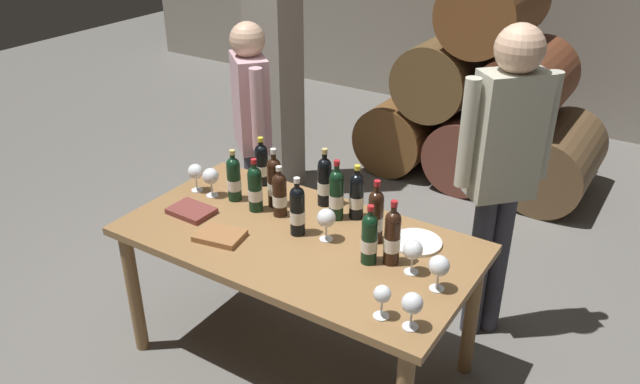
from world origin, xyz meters
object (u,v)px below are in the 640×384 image
dining_table (298,252)px  wine_glass_2 (439,266)px  wine_bottle_6 (336,194)px  wine_bottle_4 (274,182)px  wine_bottle_5 (234,178)px  wine_bottle_7 (297,210)px  wine_bottle_9 (262,164)px  wine_bottle_0 (392,237)px  wine_bottle_8 (280,194)px  wine_glass_0 (412,304)px  serving_plate (416,242)px  wine_glass_1 (195,172)px  wine_bottle_3 (369,238)px  wine_bottle_2 (376,216)px  taster_seated_left (252,123)px  wine_bottle_10 (357,195)px  leather_ledger (220,236)px  wine_glass_6 (326,219)px  tasting_notebook (192,211)px  sommelier_presenting (503,161)px  wine_bottle_11 (324,181)px  wine_bottle_1 (255,188)px  wine_glass_4 (211,177)px  wine_glass_5 (413,251)px  wine_glass_3 (382,295)px

dining_table → wine_glass_2: size_ratio=10.46×
dining_table → wine_bottle_6: bearing=75.4°
wine_bottle_4 → wine_bottle_5: wine_bottle_4 is taller
wine_bottle_7 → wine_bottle_9: 0.57m
wine_bottle_0 → wine_bottle_8: bearing=172.9°
wine_glass_0 → serving_plate: bearing=112.7°
wine_bottle_7 → wine_glass_1: (-0.71, 0.07, -0.02)m
wine_bottle_4 → wine_glass_2: wine_bottle_4 is taller
wine_bottle_3 → wine_bottle_5: size_ratio=1.01×
wine_bottle_2 → taster_seated_left: (-1.16, 0.56, 0.03)m
wine_bottle_5 → wine_bottle_10: wine_bottle_10 is taller
leather_ledger → wine_bottle_6: bearing=41.1°
wine_glass_6 → tasting_notebook: (-0.71, -0.16, -0.10)m
wine_glass_1 → wine_bottle_0: bearing=-2.6°
wine_bottle_6 → serving_plate: 0.46m
wine_bottle_9 → tasting_notebook: 0.48m
wine_bottle_6 → serving_plate: size_ratio=1.32×
wine_glass_6 → wine_bottle_4: bearing=160.4°
wine_bottle_8 → sommelier_presenting: sommelier_presenting is taller
wine_bottle_5 → wine_bottle_6: bearing=12.2°
serving_plate → wine_bottle_7: bearing=-156.8°
wine_bottle_9 → wine_glass_0: (1.22, -0.67, -0.01)m
dining_table → wine_bottle_10: 0.40m
wine_bottle_6 → wine_bottle_9: wine_bottle_6 is taller
wine_bottle_11 → wine_glass_1: wine_bottle_11 is taller
wine_bottle_3 → leather_ledger: (-0.69, -0.21, -0.11)m
wine_bottle_7 → taster_seated_left: taster_seated_left is taller
leather_ledger → wine_bottle_3: bearing=5.9°
wine_bottle_0 → wine_bottle_3: 0.10m
sommelier_presenting → wine_glass_1: bearing=-155.6°
wine_glass_0 → taster_seated_left: (-1.57, 1.04, 0.05)m
taster_seated_left → tasting_notebook: bearing=-73.1°
leather_ledger → wine_glass_0: bearing=-16.2°
wine_bottle_3 → wine_glass_0: (0.35, -0.31, -0.01)m
wine_bottle_11 → wine_glass_1: size_ratio=2.01×
wine_bottle_1 → wine_bottle_5: (-0.16, 0.03, -0.00)m
wine_glass_4 → wine_bottle_4: bearing=15.9°
tasting_notebook → leather_ledger: size_ratio=1.00×
wine_bottle_2 → wine_glass_5: bearing=-29.2°
wine_bottle_4 → wine_glass_3: (0.89, -0.51, -0.03)m
wine_bottle_11 → serving_plate: bearing=-9.3°
wine_bottle_6 → taster_seated_left: 1.01m
wine_bottle_5 → wine_glass_1: (-0.24, -0.03, -0.01)m
wine_bottle_3 → wine_bottle_6: wine_bottle_6 is taller
taster_seated_left → wine_bottle_10: bearing=-22.9°
serving_plate → tasting_notebook: bearing=-162.0°
dining_table → wine_bottle_0: size_ratio=5.45×
wine_bottle_8 → wine_glass_5: 0.78m
wine_glass_1 → wine_glass_5: size_ratio=0.98×
wine_bottle_0 → wine_bottle_7: wine_bottle_0 is taller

